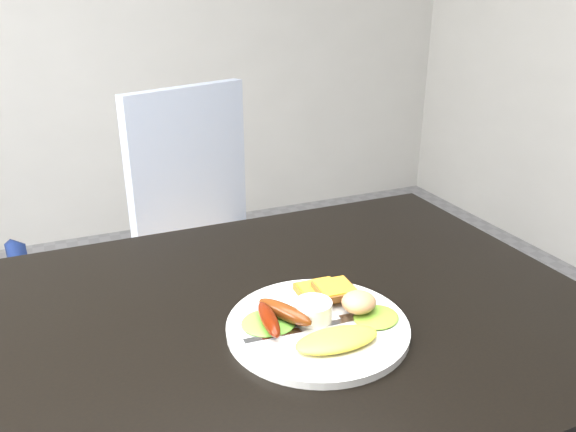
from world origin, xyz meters
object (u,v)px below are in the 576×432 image
object	(u,v)px
dining_table	(250,326)
person	(14,162)
dining_chair	(210,266)
plate	(318,327)

from	to	relation	value
dining_table	person	distance (m)	0.82
dining_table	dining_chair	size ratio (longest dim) A/B	2.72
dining_table	person	bearing A→B (deg)	115.85
dining_table	plate	bearing A→B (deg)	-43.52
dining_chair	person	bearing A→B (deg)	162.98
person	plate	xyz separation A→B (m)	(0.44, -0.81, -0.10)
dining_chair	person	world-z (taller)	person
person	plate	size ratio (longest dim) A/B	5.88
dining_table	plate	xyz separation A→B (m)	(0.09, -0.08, 0.03)
dining_table	dining_chair	world-z (taller)	dining_table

